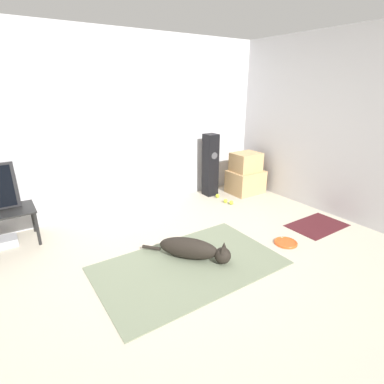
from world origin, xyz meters
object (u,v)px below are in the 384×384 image
(tennis_ball_by_boxes, at_px, (231,203))
(game_console, at_px, (1,243))
(tennis_ball_loose_on_carpet, at_px, (226,201))
(cardboard_box_lower, at_px, (245,182))
(cardboard_box_upper, at_px, (246,162))
(frisbee, at_px, (286,243))
(dog, at_px, (193,249))
(floor_speaker, at_px, (210,165))
(tennis_ball_near_speaker, at_px, (218,196))

(tennis_ball_by_boxes, height_order, game_console, game_console)
(tennis_ball_loose_on_carpet, relative_size, game_console, 0.19)
(cardboard_box_lower, bearing_deg, tennis_ball_by_boxes, -152.10)
(cardboard_box_lower, distance_m, cardboard_box_upper, 0.36)
(frisbee, distance_m, game_console, 3.44)
(dog, relative_size, cardboard_box_lower, 1.40)
(cardboard_box_lower, bearing_deg, floor_speaker, 156.14)
(tennis_ball_by_boxes, bearing_deg, tennis_ball_near_speaker, 88.77)
(tennis_ball_by_boxes, height_order, tennis_ball_near_speaker, same)
(tennis_ball_by_boxes, bearing_deg, game_console, 170.64)
(tennis_ball_near_speaker, bearing_deg, game_console, 177.24)
(cardboard_box_upper, height_order, tennis_ball_by_boxes, cardboard_box_upper)
(frisbee, distance_m, tennis_ball_loose_on_carpet, 1.46)
(cardboard_box_upper, relative_size, tennis_ball_by_boxes, 7.18)
(floor_speaker, bearing_deg, dog, -131.98)
(frisbee, xyz_separation_m, tennis_ball_loose_on_carpet, (0.25, 1.44, 0.02))
(dog, relative_size, floor_speaker, 0.77)
(cardboard_box_lower, bearing_deg, cardboard_box_upper, 99.55)
(frisbee, distance_m, tennis_ball_near_speaker, 1.72)
(tennis_ball_loose_on_carpet, bearing_deg, floor_speaker, 86.93)
(tennis_ball_by_boxes, xyz_separation_m, tennis_ball_near_speaker, (0.01, 0.37, 0.00))
(tennis_ball_loose_on_carpet, bearing_deg, tennis_ball_near_speaker, 81.72)
(cardboard_box_lower, height_order, tennis_ball_by_boxes, cardboard_box_lower)
(cardboard_box_lower, relative_size, floor_speaker, 0.55)
(cardboard_box_lower, relative_size, tennis_ball_near_speaker, 8.84)
(tennis_ball_loose_on_carpet, bearing_deg, cardboard_box_upper, 19.41)
(floor_speaker, distance_m, tennis_ball_loose_on_carpet, 0.68)
(dog, xyz_separation_m, cardboard_box_lower, (2.00, 1.30, 0.07))
(dog, xyz_separation_m, cardboard_box_upper, (2.00, 1.32, 0.43))
(dog, bearing_deg, cardboard_box_lower, 33.04)
(tennis_ball_near_speaker, bearing_deg, frisbee, -99.49)
(tennis_ball_near_speaker, bearing_deg, cardboard_box_lower, -5.78)
(cardboard_box_lower, xyz_separation_m, cardboard_box_upper, (-0.00, 0.02, 0.36))
(cardboard_box_lower, height_order, cardboard_box_upper, cardboard_box_upper)
(tennis_ball_near_speaker, bearing_deg, floor_speaker, 93.65)
(floor_speaker, bearing_deg, cardboard_box_lower, -23.86)
(frisbee, relative_size, floor_speaker, 0.26)
(dog, xyz_separation_m, game_console, (-1.76, 1.51, -0.08))
(cardboard_box_upper, height_order, floor_speaker, floor_speaker)
(dog, height_order, cardboard_box_upper, cardboard_box_upper)
(dog, relative_size, frisbee, 2.94)
(cardboard_box_lower, bearing_deg, frisbee, -117.76)
(cardboard_box_lower, xyz_separation_m, floor_speaker, (-0.59, 0.26, 0.33))
(tennis_ball_by_boxes, distance_m, game_console, 3.21)
(dog, bearing_deg, cardboard_box_upper, 33.39)
(frisbee, bearing_deg, game_console, 147.37)
(dog, relative_size, tennis_ball_by_boxes, 12.41)
(tennis_ball_by_boxes, relative_size, tennis_ball_near_speaker, 1.00)
(frisbee, height_order, tennis_ball_loose_on_carpet, tennis_ball_loose_on_carpet)
(tennis_ball_near_speaker, bearing_deg, cardboard_box_upper, -4.30)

